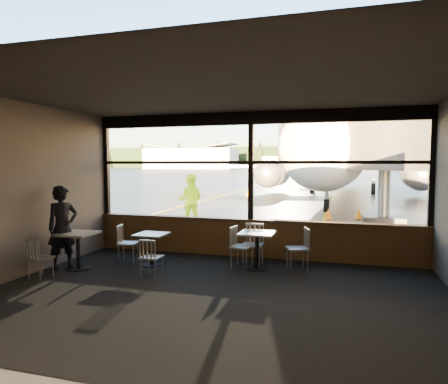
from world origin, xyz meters
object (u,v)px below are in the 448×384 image
at_px(cafe_table_near, 257,251).
at_px(chair_near_e, 297,249).
at_px(chair_mid_s, 152,258).
at_px(chair_left_s, 41,258).
at_px(cafe_table_left, 78,251).
at_px(cone_extra, 359,213).
at_px(passenger, 63,228).
at_px(chair_near_n, 253,245).
at_px(cone_wing, 248,193).
at_px(cone_nose, 328,214).
at_px(ground_crew, 190,201).
at_px(jet_bridge, 386,161).
at_px(airliner, 343,121).
at_px(chair_near_w, 242,247).
at_px(chair_mid_w, 128,244).
at_px(cafe_table_mid, 152,250).

xyz_separation_m(cafe_table_near, chair_near_e, (0.84, 0.15, 0.06)).
xyz_separation_m(chair_mid_s, chair_left_s, (-2.09, -0.65, 0.00)).
xyz_separation_m(cafe_table_left, cone_extra, (6.15, 10.16, -0.19)).
bearing_deg(cafe_table_near, passenger, -164.18).
bearing_deg(chair_near_n, chair_mid_s, 39.65).
distance_m(cafe_table_left, cone_wing, 20.30).
relative_size(cafe_table_near, chair_left_s, 1.00).
xyz_separation_m(chair_near_n, cone_nose, (1.41, 8.23, -0.25)).
bearing_deg(ground_crew, jet_bridge, -177.84).
xyz_separation_m(airliner, chair_near_w, (-2.18, -22.92, -4.98)).
relative_size(chair_mid_w, cone_extra, 2.04).
distance_m(cafe_table_left, chair_left_s, 0.82).
relative_size(chair_near_n, chair_mid_w, 1.08).
xyz_separation_m(jet_bridge, cafe_table_left, (-6.89, -7.69, -1.95)).
relative_size(chair_near_e, passenger, 0.51).
distance_m(chair_near_w, chair_left_s, 4.09).
bearing_deg(passenger, cone_wing, 30.67).
xyz_separation_m(cafe_table_left, passenger, (-0.33, -0.05, 0.50)).
bearing_deg(chair_near_e, chair_left_s, 92.68).
xyz_separation_m(jet_bridge, passenger, (-7.22, -7.74, -1.45)).
bearing_deg(cafe_table_left, cafe_table_near, 16.41).
xyz_separation_m(cafe_table_near, chair_left_s, (-3.98, -1.84, -0.00)).
height_order(chair_near_w, chair_near_n, chair_near_n).
bearing_deg(ground_crew, cafe_table_left, 75.82).
height_order(chair_near_n, chair_left_s, chair_near_n).
relative_size(chair_mid_s, ground_crew, 0.42).
xyz_separation_m(cafe_table_left, chair_left_s, (-0.31, -0.76, 0.00)).
bearing_deg(cafe_table_left, airliner, 77.06).
bearing_deg(cafe_table_near, chair_left_s, -155.17).
xyz_separation_m(jet_bridge, cone_wing, (-7.72, 12.60, -2.11)).
distance_m(airliner, ground_crew, 19.26).
bearing_deg(ground_crew, cone_wing, -97.51).
bearing_deg(chair_near_w, chair_near_e, 105.84).
height_order(cafe_table_mid, chair_mid_s, chair_mid_s).
bearing_deg(jet_bridge, chair_near_e, -110.22).
bearing_deg(cafe_table_near, jet_bridge, 64.01).
height_order(jet_bridge, chair_near_w, jet_bridge).
relative_size(jet_bridge, cone_nose, 24.43).
bearing_deg(jet_bridge, chair_left_s, -130.44).
distance_m(jet_bridge, cafe_table_mid, 9.10).
height_order(jet_bridge, chair_left_s, jet_bridge).
relative_size(chair_near_e, chair_near_w, 1.01).
distance_m(jet_bridge, ground_crew, 6.99).
xyz_separation_m(cafe_table_mid, chair_mid_s, (0.43, -0.85, 0.04)).
relative_size(ground_crew, cone_nose, 4.35).
xyz_separation_m(chair_near_e, cone_extra, (1.64, 8.93, -0.25)).
height_order(chair_mid_w, passenger, passenger).
height_order(chair_near_w, chair_mid_w, chair_near_w).
xyz_separation_m(cone_wing, cone_extra, (6.98, -10.12, -0.02)).
distance_m(cafe_table_mid, chair_near_w, 2.01).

